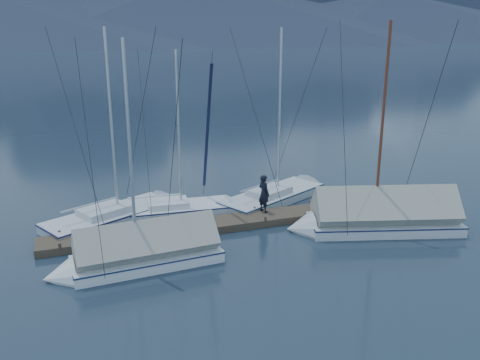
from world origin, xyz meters
name	(u,v)px	position (x,y,z in m)	size (l,w,h in m)	color
ground	(255,241)	(0.00, 0.00, 0.00)	(1000.00, 1000.00, 0.00)	black
dock	(240,223)	(0.00, 2.00, 0.11)	(18.00, 1.50, 0.54)	#382D23
mooring_posts	(230,219)	(-0.50, 2.00, 0.35)	(15.12, 1.52, 0.35)	#382D23
sailboat_open_left	(127,213)	(-4.84, 4.91, 0.17)	(7.57, 5.22, 9.83)	silver
sailboat_open_mid	(191,209)	(-1.77, 4.44, 0.15)	(6.72, 2.83, 8.73)	silver
sailboat_open_right	(284,194)	(3.61, 5.05, 0.17)	(7.54, 5.18, 9.78)	silver
sailboat_covered_near	(371,219)	(5.44, -0.55, 0.51)	(8.21, 4.44, 10.21)	silver
sailboat_covered_far	(133,256)	(-5.32, -0.72, 0.46)	(6.86, 2.87, 9.45)	white
person	(264,193)	(1.37, 2.45, 1.26)	(0.67, 0.44, 1.84)	black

